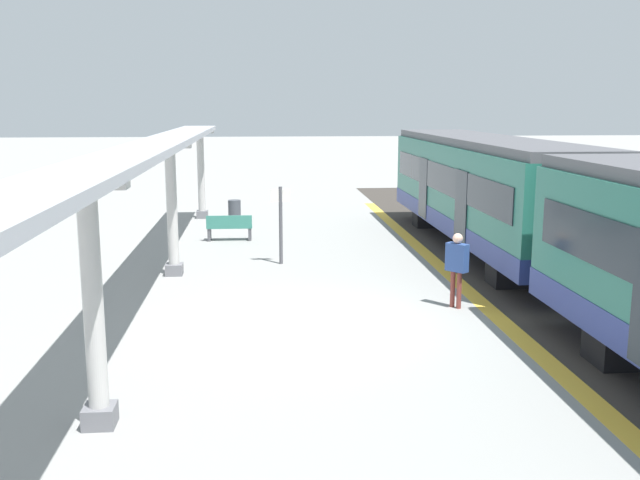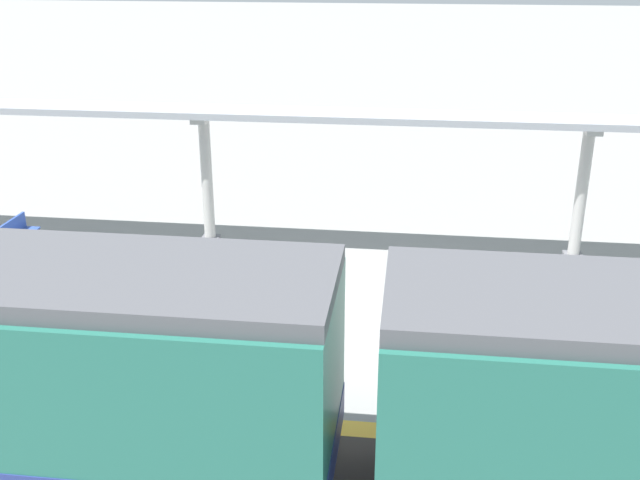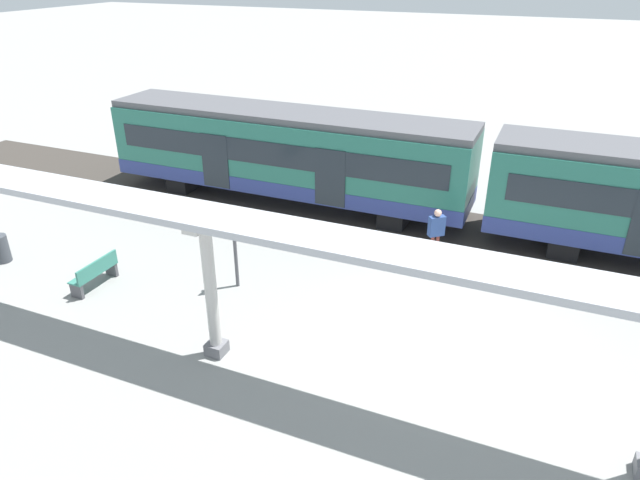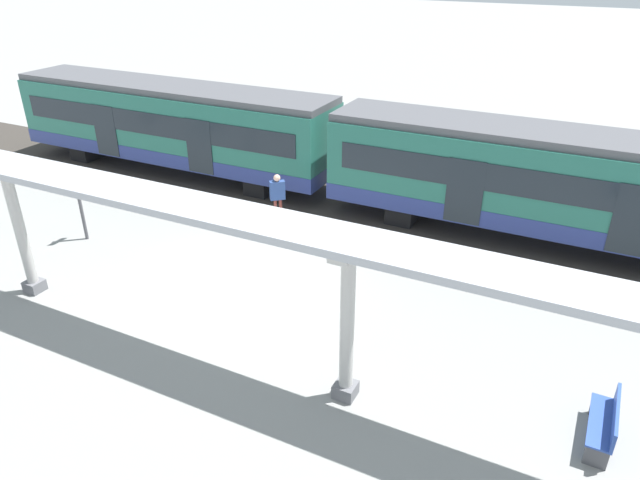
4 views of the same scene
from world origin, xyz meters
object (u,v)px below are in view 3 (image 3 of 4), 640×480
at_px(bench_mid_platform, 95,273).
at_px(trash_bin, 1,249).
at_px(train_near_carriage, 286,155).
at_px(passenger_waiting_near_edge, 436,229).
at_px(platform_info_sign, 235,244).
at_px(canopy_pillar_second, 211,290).

distance_m(bench_mid_platform, trash_bin, 3.74).
bearing_deg(train_near_carriage, passenger_waiting_near_edge, 68.10).
bearing_deg(train_near_carriage, trash_bin, -37.38).
bearing_deg(platform_info_sign, trash_bin, -78.17).
bearing_deg(passenger_waiting_near_edge, canopy_pillar_second, -29.12).
relative_size(trash_bin, platform_info_sign, 0.39).
height_order(trash_bin, passenger_waiting_near_edge, passenger_waiting_near_edge).
height_order(bench_mid_platform, platform_info_sign, platform_info_sign).
bearing_deg(trash_bin, passenger_waiting_near_edge, 113.42).
xyz_separation_m(bench_mid_platform, platform_info_sign, (-1.59, 3.65, 0.89)).
distance_m(trash_bin, passenger_waiting_near_edge, 13.28).
bearing_deg(train_near_carriage, canopy_pillar_second, 15.70).
distance_m(train_near_carriage, passenger_waiting_near_edge, 6.76).
xyz_separation_m(trash_bin, platform_info_sign, (-1.55, 7.38, 0.90)).
bearing_deg(train_near_carriage, platform_info_sign, 13.05).
bearing_deg(platform_info_sign, passenger_waiting_near_edge, 127.91).
distance_m(train_near_carriage, bench_mid_platform, 8.24).
relative_size(bench_mid_platform, platform_info_sign, 0.68).
bearing_deg(bench_mid_platform, train_near_carriage, 164.27).
bearing_deg(bench_mid_platform, canopy_pillar_second, 75.03).
bearing_deg(canopy_pillar_second, platform_info_sign, -158.79).
bearing_deg(bench_mid_platform, trash_bin, -90.73).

